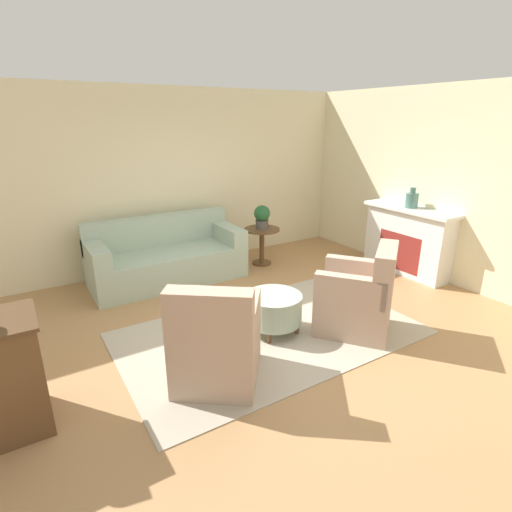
# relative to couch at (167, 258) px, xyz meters

# --- Properties ---
(ground_plane) EXTENTS (16.00, 16.00, 0.00)m
(ground_plane) POSITION_rel_couch_xyz_m (0.42, -2.17, -0.34)
(ground_plane) COLOR #AD7F51
(wall_back) EXTENTS (9.56, 0.12, 2.80)m
(wall_back) POSITION_rel_couch_xyz_m (0.42, 0.67, 1.06)
(wall_back) COLOR beige
(wall_back) RESTS_ON ground_plane
(wall_right) EXTENTS (0.12, 10.18, 2.80)m
(wall_right) POSITION_rel_couch_xyz_m (3.57, -2.17, 1.06)
(wall_right) COLOR beige
(wall_right) RESTS_ON ground_plane
(rug) EXTENTS (3.32, 2.01, 0.01)m
(rug) POSITION_rel_couch_xyz_m (0.42, -2.17, -0.34)
(rug) COLOR #B2A893
(rug) RESTS_ON ground_plane
(couch) EXTENTS (2.23, 0.94, 0.94)m
(couch) POSITION_rel_couch_xyz_m (0.00, 0.00, 0.00)
(couch) COLOR #9EB29E
(couch) RESTS_ON ground_plane
(armchair_left) EXTENTS (1.06, 1.08, 1.02)m
(armchair_left) POSITION_rel_couch_xyz_m (-0.48, -2.63, 0.05)
(armchair_left) COLOR tan
(armchair_left) RESTS_ON rug
(armchair_right) EXTENTS (1.06, 1.08, 1.02)m
(armchair_right) POSITION_rel_couch_xyz_m (1.32, -2.63, 0.05)
(armchair_right) COLOR tan
(armchair_right) RESTS_ON rug
(ottoman_table) EXTENTS (0.64, 0.64, 0.44)m
(ottoman_table) POSITION_rel_couch_xyz_m (0.48, -2.14, -0.05)
(ottoman_table) COLOR #9EB29E
(ottoman_table) RESTS_ON rug
(side_table) EXTENTS (0.59, 0.59, 0.61)m
(side_table) POSITION_rel_couch_xyz_m (1.60, -0.16, 0.08)
(side_table) COLOR brown
(side_table) RESTS_ON ground_plane
(fireplace) EXTENTS (0.44, 1.49, 1.05)m
(fireplace) POSITION_rel_couch_xyz_m (3.33, -1.68, 0.21)
(fireplace) COLOR white
(fireplace) RESTS_ON ground_plane
(vase_mantel_near) EXTENTS (0.19, 0.19, 0.31)m
(vase_mantel_near) POSITION_rel_couch_xyz_m (3.31, -1.68, 0.83)
(vase_mantel_near) COLOR #477066
(vase_mantel_near) RESTS_ON fireplace
(potted_plant_on_side_table) EXTENTS (0.26, 0.26, 0.39)m
(potted_plant_on_side_table) POSITION_rel_couch_xyz_m (1.60, -0.16, 0.48)
(potted_plant_on_side_table) COLOR #4C4742
(potted_plant_on_side_table) RESTS_ON side_table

